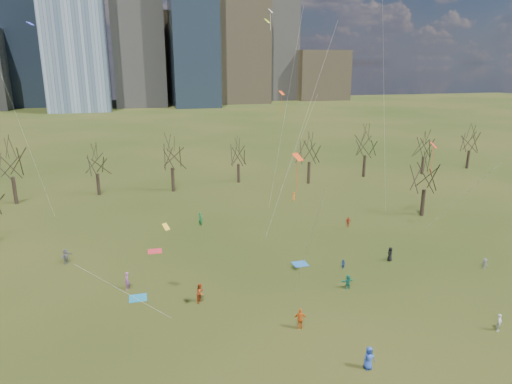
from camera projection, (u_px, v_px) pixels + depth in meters
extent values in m
plane|color=black|center=(290.00, 300.00, 41.65)|extent=(500.00, 500.00, 0.00)
cube|color=slate|center=(135.00, 5.00, 217.30)|extent=(24.00, 24.00, 95.00)
cube|color=#726347|center=(239.00, 34.00, 242.89)|extent=(28.00, 28.00, 72.00)
cube|color=#384C66|center=(28.00, 38.00, 222.41)|extent=(25.00, 25.00, 65.00)
cube|color=slate|center=(276.00, 49.00, 264.95)|extent=(22.00, 22.00, 58.00)
cube|color=#726347|center=(161.00, 57.00, 259.46)|extent=(30.00, 30.00, 48.00)
cube|color=#726347|center=(318.00, 75.00, 270.59)|extent=(30.00, 28.00, 28.00)
cylinder|color=black|center=(15.00, 190.00, 69.63)|extent=(0.55, 0.55, 4.28)
cylinder|color=black|center=(98.00, 184.00, 74.56)|extent=(0.52, 0.52, 3.60)
cylinder|color=black|center=(173.00, 180.00, 76.55)|extent=(0.54, 0.54, 4.05)
cylinder|color=black|center=(238.00, 173.00, 82.41)|extent=(0.51, 0.51, 3.38)
cylinder|color=black|center=(309.00, 173.00, 81.59)|extent=(0.54, 0.54, 3.96)
cylinder|color=black|center=(364.00, 166.00, 86.41)|extent=(0.54, 0.54, 4.14)
cylinder|color=black|center=(422.00, 165.00, 88.54)|extent=(0.52, 0.52, 3.51)
cylinder|color=black|center=(468.00, 159.00, 93.35)|extent=(0.53, 0.53, 3.74)
cylinder|color=black|center=(423.00, 203.00, 64.32)|extent=(0.53, 0.53, 3.83)
cube|color=#186F92|center=(138.00, 298.00, 42.00)|extent=(1.60, 1.50, 0.03)
cube|color=#225FA3|center=(300.00, 264.00, 49.12)|extent=(1.60, 1.50, 0.03)
cube|color=red|center=(155.00, 251.00, 52.46)|extent=(1.60, 1.50, 0.03)
imported|color=#2849B1|center=(369.00, 358.00, 32.06)|extent=(0.88, 0.59, 1.75)
imported|color=silver|center=(499.00, 323.00, 36.67)|extent=(0.66, 0.61, 1.51)
imported|color=#AD4018|center=(201.00, 293.00, 41.07)|extent=(1.11, 1.15, 1.86)
imported|color=slate|center=(485.00, 264.00, 47.86)|extent=(0.62, 0.84, 1.16)
imported|color=orange|center=(300.00, 319.00, 36.92)|extent=(1.15, 0.75, 1.82)
imported|color=#1C7E66|center=(348.00, 282.00, 43.62)|extent=(1.34, 0.48, 1.42)
imported|color=black|center=(390.00, 254.00, 49.72)|extent=(0.92, 0.89, 1.59)
imported|color=#9A4D9A|center=(127.00, 281.00, 43.43)|extent=(0.48, 0.68, 1.77)
imported|color=#234198|center=(343.00, 264.00, 47.82)|extent=(0.48, 0.57, 1.06)
imported|color=#AA2618|center=(348.00, 222.00, 60.14)|extent=(0.83, 0.39, 1.37)
imported|color=slate|center=(66.00, 256.00, 49.08)|extent=(1.30, 1.55, 1.67)
imported|color=orange|center=(294.00, 196.00, 71.68)|extent=(0.67, 0.79, 1.37)
imported|color=#1A7738|center=(200.00, 219.00, 60.53)|extent=(0.76, 0.81, 1.86)
plane|color=#FF4615|center=(298.00, 157.00, 37.28)|extent=(1.19, 1.12, 0.53)
cylinder|color=silver|center=(308.00, 248.00, 34.37)|extent=(1.56, 9.39, 12.08)
cylinder|color=#FF4615|center=(297.00, 176.00, 37.72)|extent=(0.04, 0.04, 2.70)
plane|color=#C0DF23|center=(267.00, 21.00, 46.59)|extent=(0.89, 0.88, 0.45)
cylinder|color=silver|center=(299.00, 137.00, 49.07)|extent=(6.39, 3.32, 23.64)
plane|color=red|center=(434.00, 145.00, 52.90)|extent=(1.20, 1.19, 0.66)
cylinder|color=silver|center=(459.00, 199.00, 49.71)|extent=(0.37, 9.98, 10.31)
cylinder|color=red|center=(432.00, 161.00, 53.41)|extent=(0.04, 0.04, 3.15)
plane|color=white|center=(271.00, 11.00, 56.85)|extent=(0.84, 0.88, 0.47)
cylinder|color=silver|center=(284.00, 117.00, 57.54)|extent=(1.93, 6.61, 25.77)
cylinder|color=white|center=(270.00, 22.00, 57.20)|extent=(0.04, 0.04, 2.10)
plane|color=#333BDC|center=(30.00, 24.00, 53.65)|extent=(1.08, 1.11, 0.37)
cylinder|color=silver|center=(21.00, 129.00, 54.05)|extent=(3.97, 5.14, 23.97)
plane|color=#FF4C15|center=(282.00, 93.00, 67.47)|extent=(1.24, 1.17, 0.60)
cylinder|color=silver|center=(298.00, 146.00, 68.05)|extent=(3.96, 4.30, 15.23)
cylinder|color=#FF4C15|center=(282.00, 105.00, 67.96)|extent=(0.04, 0.04, 3.00)
plane|color=gold|center=(166.00, 227.00, 34.04)|extent=(0.75, 0.71, 0.44)
cylinder|color=silver|center=(129.00, 295.00, 31.92)|extent=(5.91, 5.27, 7.71)
cylinder|color=silver|center=(384.00, 92.00, 55.30)|extent=(5.63, 4.08, 32.16)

